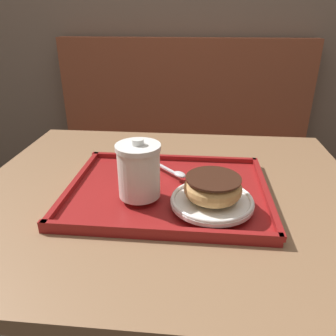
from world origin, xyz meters
TOP-DOWN VIEW (x-y plane):
  - booth_bench at (-0.01, 0.87)m, footprint 1.26×0.44m
  - cafe_table at (0.00, 0.00)m, footprint 0.90×0.76m
  - serving_tray at (0.00, -0.03)m, footprint 0.44×0.34m
  - coffee_cup_front at (-0.05, -0.08)m, footprint 0.09×0.09m
  - plate_with_chocolate_donut at (0.10, -0.10)m, footprint 0.16×0.16m
  - donut_chocolate_glazed at (0.10, -0.10)m, footprint 0.11×0.11m
  - spoon at (0.01, 0.03)m, footprint 0.12×0.12m

SIDE VIEW (x-z plane):
  - booth_bench at x=-0.01m, z-range -0.18..0.82m
  - cafe_table at x=0.00m, z-range 0.19..0.93m
  - serving_tray at x=0.00m, z-range 0.73..0.76m
  - spoon at x=0.01m, z-range 0.76..0.77m
  - plate_with_chocolate_donut at x=0.10m, z-range 0.76..0.77m
  - donut_chocolate_glazed at x=0.10m, z-range 0.77..0.82m
  - coffee_cup_front at x=-0.05m, z-range 0.76..0.88m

